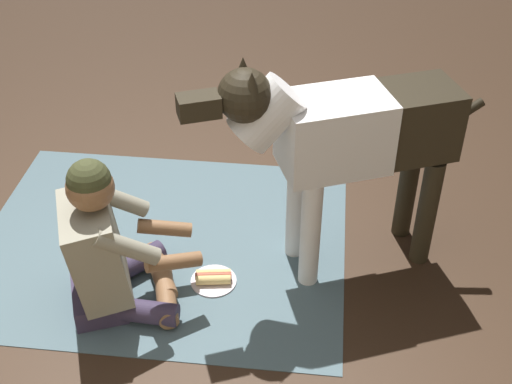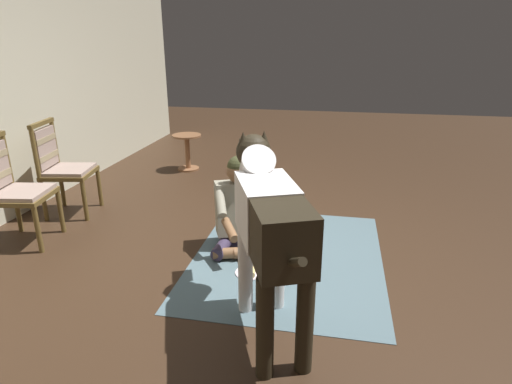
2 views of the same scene
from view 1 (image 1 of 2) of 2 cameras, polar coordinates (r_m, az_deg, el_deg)
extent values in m
plane|color=#382517|center=(3.62, -8.28, -6.02)|extent=(15.76, 15.76, 0.00)
cube|color=slate|center=(3.75, -7.76, -4.13)|extent=(1.95, 1.57, 0.01)
cube|color=#392F49|center=(3.43, -12.87, -8.31)|extent=(0.35, 0.41, 0.12)
cylinder|color=#392F49|center=(3.54, -10.54, -6.10)|extent=(0.35, 0.37, 0.11)
cylinder|color=#895F3D|center=(3.50, -7.94, -6.53)|extent=(0.24, 0.36, 0.09)
cylinder|color=#392F49|center=(3.32, -9.87, -9.65)|extent=(0.40, 0.13, 0.11)
cylinder|color=#895F3D|center=(3.38, -7.48, -8.45)|extent=(0.20, 0.37, 0.09)
cube|color=gray|center=(3.23, -13.14, -4.60)|extent=(0.40, 0.47, 0.49)
cylinder|color=gray|center=(3.29, -11.39, -0.60)|extent=(0.30, 0.18, 0.24)
cylinder|color=#895F3D|center=(3.37, -7.57, -2.97)|extent=(0.28, 0.13, 0.12)
cylinder|color=gray|center=(3.02, -10.65, -4.51)|extent=(0.30, 0.18, 0.24)
cylinder|color=#895F3D|center=(3.18, -6.83, -5.76)|extent=(0.27, 0.20, 0.12)
sphere|color=#895F3D|center=(3.02, -13.57, 0.35)|extent=(0.21, 0.21, 0.21)
sphere|color=#3A3E22|center=(3.00, -13.67, 0.91)|extent=(0.19, 0.19, 0.19)
cylinder|color=silver|center=(3.31, 4.52, -3.46)|extent=(0.10, 0.10, 0.61)
cylinder|color=silver|center=(3.47, 3.33, -1.19)|extent=(0.10, 0.10, 0.61)
cylinder|color=black|center=(3.53, 13.95, -1.64)|extent=(0.10, 0.10, 0.61)
cylinder|color=black|center=(3.68, 12.42, 0.42)|extent=(0.10, 0.10, 0.61)
cube|color=silver|center=(3.15, 6.50, 4.92)|extent=(0.57, 0.47, 0.35)
cube|color=black|center=(3.29, 12.57, 5.75)|extent=(0.50, 0.43, 0.34)
cylinder|color=silver|center=(2.98, 0.88, 6.55)|extent=(0.41, 0.34, 0.35)
sphere|color=black|center=(2.91, -0.93, 7.98)|extent=(0.24, 0.24, 0.24)
cube|color=black|center=(2.88, -4.77, 7.13)|extent=(0.20, 0.17, 0.09)
cone|color=black|center=(2.81, -0.34, 8.91)|extent=(0.11, 0.11, 0.11)
cone|color=black|center=(2.93, -1.08, 10.17)|extent=(0.11, 0.11, 0.11)
cylinder|color=black|center=(3.41, 15.90, 5.68)|extent=(0.31, 0.16, 0.21)
cylinder|color=silver|center=(3.50, -3.53, -7.38)|extent=(0.23, 0.23, 0.01)
cylinder|color=#E4C172|center=(3.49, -3.54, -6.78)|extent=(0.18, 0.07, 0.05)
cylinder|color=#E4C172|center=(3.46, -3.55, -7.27)|extent=(0.18, 0.07, 0.05)
cylinder|color=#A3452E|center=(3.47, -3.55, -6.94)|extent=(0.19, 0.06, 0.04)
camera|label=2|loc=(3.95, 45.98, 16.41)|focal=29.86mm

